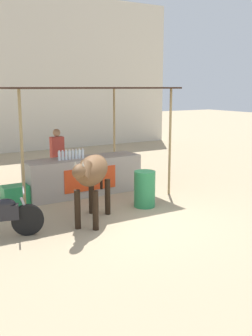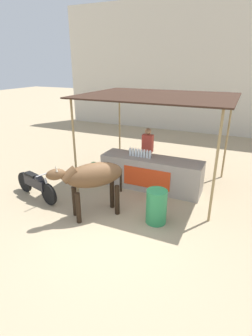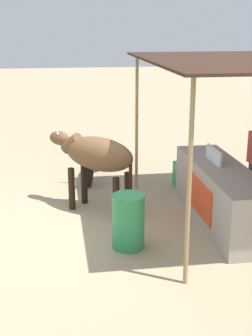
% 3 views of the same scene
% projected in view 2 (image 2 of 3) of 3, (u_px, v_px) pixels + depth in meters
% --- Properties ---
extents(ground_plane, '(60.00, 60.00, 0.00)m').
position_uv_depth(ground_plane, '(119.00, 225.00, 6.18)').
color(ground_plane, tan).
extents(building_wall_far, '(16.00, 0.50, 6.62)m').
position_uv_depth(building_wall_far, '(204.00, 68.00, 13.38)').
color(building_wall_far, beige).
rests_on(building_wall_far, ground).
extents(stall_counter, '(3.00, 0.82, 0.96)m').
position_uv_depth(stall_counter, '(151.00, 173.00, 7.85)').
color(stall_counter, '#9E9389').
rests_on(stall_counter, ground).
extents(stall_awning, '(4.20, 3.20, 2.73)m').
position_uv_depth(stall_awning, '(157.00, 99.00, 7.31)').
color(stall_awning, '#382319').
rests_on(stall_awning, ground).
extents(water_bottle_row, '(0.70, 0.07, 0.25)m').
position_uv_depth(water_bottle_row, '(140.00, 153.00, 7.73)').
color(water_bottle_row, silver).
rests_on(water_bottle_row, stall_counter).
extents(vendor_behind_counter, '(0.34, 0.22, 1.65)m').
position_uv_depth(vendor_behind_counter, '(147.00, 152.00, 8.51)').
color(vendor_behind_counter, '#383842').
rests_on(vendor_behind_counter, ground).
extents(cooler_box, '(0.60, 0.44, 0.48)m').
position_uv_depth(cooler_box, '(98.00, 172.00, 8.56)').
color(cooler_box, '#268C4C').
rests_on(cooler_box, ground).
extents(water_barrel, '(0.49, 0.49, 0.84)m').
position_uv_depth(water_barrel, '(156.00, 207.00, 6.14)').
color(water_barrel, '#2D8C51').
rests_on(water_barrel, ground).
extents(cow, '(1.49, 1.59, 1.44)m').
position_uv_depth(cow, '(92.00, 177.00, 6.21)').
color(cow, brown).
rests_on(cow, ground).
extents(motorcycle_parked, '(1.76, 0.69, 0.90)m').
position_uv_depth(motorcycle_parked, '(36.00, 184.00, 7.27)').
color(motorcycle_parked, black).
rests_on(motorcycle_parked, ground).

